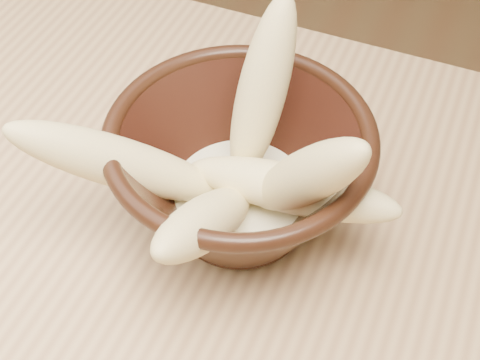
{
  "coord_description": "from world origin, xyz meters",
  "views": [
    {
      "loc": [
        0.14,
        -0.14,
        1.17
      ],
      "look_at": [
        0.02,
        0.15,
        0.8
      ],
      "focal_mm": 50.0,
      "sensor_mm": 36.0,
      "label": 1
    }
  ],
  "objects": [
    {
      "name": "banana_front",
      "position": [
        0.02,
        0.09,
        0.82
      ],
      "size": [
        0.04,
        0.13,
        0.1
      ],
      "primitive_type": "ellipsoid",
      "rotation": [
        1.0,
        0.0,
        -0.07
      ],
      "color": "#F7E092",
      "rests_on": "bowl"
    },
    {
      "name": "bowl",
      "position": [
        0.02,
        0.15,
        0.81
      ],
      "size": [
        0.19,
        0.19,
        0.1
      ],
      "rotation": [
        0.0,
        0.0,
        0.25
      ],
      "color": "black",
      "rests_on": "table"
    },
    {
      "name": "banana_upright",
      "position": [
        0.02,
        0.18,
        0.85
      ],
      "size": [
        0.05,
        0.09,
        0.15
      ],
      "primitive_type": "ellipsoid",
      "rotation": [
        0.39,
        0.0,
        2.94
      ],
      "color": "#F7E092",
      "rests_on": "bowl"
    },
    {
      "name": "banana_across",
      "position": [
        0.06,
        0.14,
        0.82
      ],
      "size": [
        0.16,
        0.04,
        0.05
      ],
      "primitive_type": "ellipsoid",
      "rotation": [
        1.45,
        0.0,
        1.58
      ],
      "color": "#F7E092",
      "rests_on": "bowl"
    },
    {
      "name": "banana_right",
      "position": [
        0.07,
        0.13,
        0.85
      ],
      "size": [
        0.11,
        0.08,
        0.14
      ],
      "primitive_type": "ellipsoid",
      "rotation": [
        0.6,
        0.0,
        1.09
      ],
      "color": "#F7E092",
      "rests_on": "bowl"
    },
    {
      "name": "milk_puddle",
      "position": [
        0.02,
        0.15,
        0.78
      ],
      "size": [
        0.11,
        0.11,
        0.01
      ],
      "primitive_type": "cylinder",
      "color": "#ECE7BE",
      "rests_on": "bowl"
    },
    {
      "name": "banana_left",
      "position": [
        -0.05,
        0.1,
        0.83
      ],
      "size": [
        0.15,
        0.11,
        0.12
      ],
      "primitive_type": "ellipsoid",
      "rotation": [
        0.97,
        0.0,
        -0.99
      ],
      "color": "#F7E092",
      "rests_on": "bowl"
    }
  ]
}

